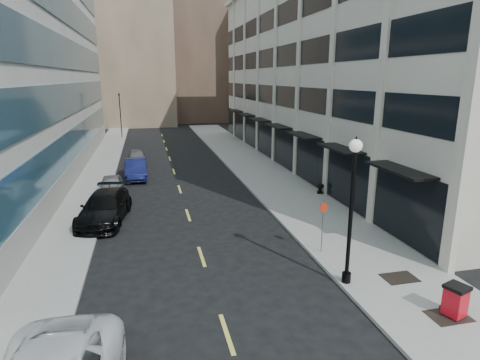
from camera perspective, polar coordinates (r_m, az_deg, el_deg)
name	(u,v)px	position (r m, az deg, el deg)	size (l,w,h in m)	color
sidewalk_right	(275,182)	(31.84, 4.97, -0.35)	(5.00, 80.00, 0.15)	gray
sidewalk_left	(88,194)	(30.64, -20.79, -1.84)	(3.00, 80.00, 0.15)	gray
building_right	(348,68)	(40.99, 15.16, 15.09)	(15.30, 46.50, 18.25)	beige
skyline_tan_near	(131,44)	(77.49, -15.27, 18.22)	(14.00, 18.00, 28.00)	#9B7E65
skyline_brown	(195,30)	(82.36, -6.41, 20.45)	(12.00, 16.00, 34.00)	brown
skyline_tan_far	(81,63)	(88.09, -21.69, 15.25)	(12.00, 14.00, 22.00)	#9B7E65
skyline_stone	(253,67)	(77.93, 1.90, 15.72)	(10.00, 14.00, 20.00)	beige
grate_mid	(448,316)	(16.26, 27.53, -16.78)	(1.40, 1.00, 0.01)	black
grate_far	(399,278)	(18.15, 21.73, -12.79)	(1.40, 1.00, 0.01)	black
road_centerline	(183,201)	(27.56, -8.05, -2.93)	(0.15, 68.20, 0.01)	#D8CC4C
traffic_signal	(119,96)	(57.39, -16.82, 11.35)	(0.66, 0.66, 6.98)	black
car_black_pickup	(105,207)	(24.50, -18.69, -3.71)	(2.38, 5.85, 1.70)	black
car_silver_sedan	(112,186)	(29.66, -17.80, -0.84)	(1.67, 4.15, 1.41)	gray
car_blue_sedan	(136,169)	(34.26, -14.57, 1.54)	(1.70, 4.86, 1.60)	#14184B
car_grey_sedan	(137,158)	(39.36, -14.46, 3.10)	(1.78, 4.43, 1.51)	slate
trash_bin	(455,300)	(16.09, 28.31, -14.74)	(0.89, 0.89, 1.14)	red
lamppost	(352,199)	(15.87, 15.63, -2.66)	(0.49, 0.49, 5.92)	black
sign_post	(323,219)	(18.96, 11.71, -5.45)	(0.30, 0.07, 2.59)	slate
urn_planter	(320,187)	(28.98, 11.32, -1.01)	(0.52, 0.52, 0.72)	black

